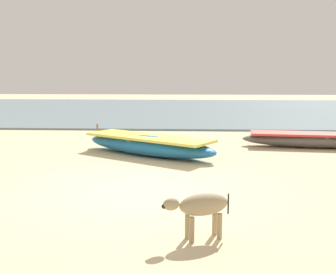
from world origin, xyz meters
The scene contains 5 objects.
ground centered at (0.00, 0.00, 0.00)m, with size 80.00×80.00×0.00m, color beige.
sea_water centered at (0.00, 18.76, 0.04)m, with size 60.00×20.00×0.08m, color slate.
fishing_boat_0 centered at (-0.12, 3.65, 0.30)m, with size 4.28×3.29×0.75m.
fishing_boat_3 centered at (4.90, 5.14, 0.25)m, with size 4.44×1.42×0.65m.
calf_near_dun centered at (1.22, -2.38, 0.46)m, with size 0.96×0.57×0.65m.
Camera 1 is at (1.06, -7.89, 2.25)m, focal length 44.53 mm.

